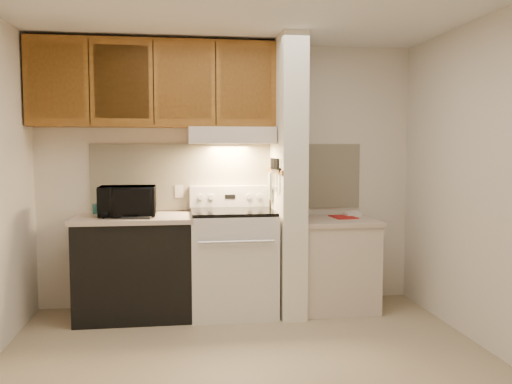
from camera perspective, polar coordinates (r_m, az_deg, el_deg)
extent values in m
plane|color=tan|center=(4.03, -0.77, -17.38)|extent=(3.60, 3.60, 0.00)
plane|color=white|center=(3.86, -0.82, 19.45)|extent=(3.60, 3.60, 0.00)
cube|color=silver|center=(5.24, -2.86, 1.79)|extent=(3.60, 2.50, 0.02)
cube|color=silver|center=(4.36, 23.41, 0.81)|extent=(0.02, 3.00, 2.50)
cube|color=#F9EEC8|center=(5.22, -2.85, 1.62)|extent=(2.60, 0.02, 0.63)
cube|color=silver|center=(5.00, -2.46, -7.49)|extent=(0.76, 0.65, 0.92)
cube|color=black|center=(4.68, -2.09, -7.83)|extent=(0.50, 0.01, 0.30)
cylinder|color=silver|center=(4.60, -2.04, -5.26)|extent=(0.65, 0.02, 0.02)
cube|color=black|center=(4.92, -2.48, -2.08)|extent=(0.74, 0.64, 0.03)
cube|color=silver|center=(5.19, -2.79, -0.45)|extent=(0.76, 0.08, 0.20)
cube|color=black|center=(5.15, -2.75, -0.49)|extent=(0.10, 0.01, 0.04)
cylinder|color=silver|center=(5.13, -5.86, -0.53)|extent=(0.05, 0.02, 0.05)
cylinder|color=silver|center=(5.13, -4.75, -0.52)|extent=(0.05, 0.02, 0.05)
cylinder|color=silver|center=(5.16, -0.76, -0.47)|extent=(0.05, 0.02, 0.05)
cylinder|color=silver|center=(5.18, 0.34, -0.46)|extent=(0.05, 0.02, 0.05)
cube|color=black|center=(5.01, -12.64, -7.87)|extent=(1.00, 0.63, 0.87)
cube|color=#C7B09E|center=(4.93, -12.74, -2.71)|extent=(1.04, 0.67, 0.04)
cube|color=black|center=(4.73, -12.42, -2.67)|extent=(0.26, 0.12, 0.02)
cylinder|color=#226569|center=(5.18, -16.41, -1.70)|extent=(0.10, 0.10, 0.09)
cube|color=beige|center=(5.20, -8.10, 0.07)|extent=(0.08, 0.01, 0.12)
imported|color=black|center=(4.90, -13.37, -0.95)|extent=(0.48, 0.33, 0.27)
cube|color=white|center=(4.96, 3.38, 1.63)|extent=(0.22, 0.70, 2.50)
cube|color=brown|center=(4.94, 2.07, 2.20)|extent=(0.01, 0.70, 0.04)
cube|color=black|center=(4.89, 2.10, 2.41)|extent=(0.02, 0.42, 0.04)
cube|color=silver|center=(4.75, 2.26, 1.13)|extent=(0.01, 0.03, 0.16)
cylinder|color=black|center=(4.71, 2.33, 2.93)|extent=(0.02, 0.02, 0.10)
cube|color=silver|center=(4.81, 2.14, 1.05)|extent=(0.01, 0.04, 0.18)
cylinder|color=black|center=(4.79, 2.16, 2.96)|extent=(0.02, 0.02, 0.10)
cube|color=silver|center=(4.89, 1.96, 1.00)|extent=(0.01, 0.04, 0.20)
cylinder|color=black|center=(4.88, 1.97, 2.99)|extent=(0.02, 0.02, 0.10)
cube|color=silver|center=(4.96, 1.83, 1.28)|extent=(0.01, 0.04, 0.16)
cylinder|color=black|center=(4.97, 1.78, 3.02)|extent=(0.02, 0.02, 0.10)
cube|color=silver|center=(5.04, 1.66, 1.22)|extent=(0.01, 0.04, 0.18)
cylinder|color=black|center=(5.05, 1.64, 3.05)|extent=(0.02, 0.02, 0.10)
cube|color=gray|center=(5.11, 1.55, 0.64)|extent=(0.03, 0.11, 0.26)
cube|color=beige|center=(5.19, 8.37, -7.71)|extent=(0.70, 0.60, 0.81)
cube|color=#C7B09E|center=(5.11, 8.43, -3.05)|extent=(0.74, 0.64, 0.04)
cube|color=#AE1B1A|center=(5.23, 9.17, -2.61)|extent=(0.23, 0.30, 0.01)
cube|color=white|center=(5.34, 10.15, -2.31)|extent=(0.16, 0.12, 0.04)
cube|color=beige|center=(5.01, -2.65, 5.95)|extent=(0.78, 0.44, 0.15)
cube|color=beige|center=(4.80, -2.41, 5.47)|extent=(0.78, 0.04, 0.06)
cube|color=brown|center=(5.07, -10.66, 11.07)|extent=(2.18, 0.33, 0.77)
cube|color=brown|center=(5.01, -20.29, 10.93)|extent=(0.46, 0.01, 0.63)
cube|color=black|center=(4.96, -17.16, 11.08)|extent=(0.01, 0.01, 0.73)
cube|color=brown|center=(4.93, -13.97, 11.20)|extent=(0.46, 0.01, 0.63)
cube|color=black|center=(4.91, -10.74, 11.28)|extent=(0.01, 0.01, 0.73)
cube|color=brown|center=(4.91, -7.50, 11.33)|extent=(0.46, 0.01, 0.63)
cube|color=black|center=(4.92, -4.26, 11.34)|extent=(0.01, 0.01, 0.73)
cube|color=brown|center=(4.94, -1.04, 11.32)|extent=(0.46, 0.01, 0.63)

